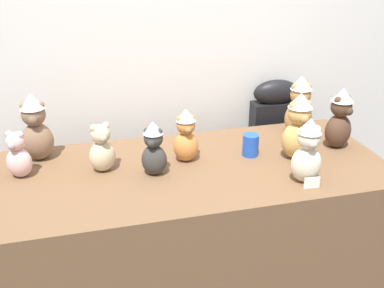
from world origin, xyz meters
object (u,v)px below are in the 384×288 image
Objects in this scene: teddy_bear_charcoal at (154,149)px; teddy_bear_mocha at (36,128)px; teddy_bear_cream at (307,151)px; teddy_bear_blush at (18,156)px; teddy_bear_cocoa at (340,119)px; teddy_bear_caramel at (299,107)px; teddy_bear_sand at (102,149)px; teddy_bear_ginger at (186,136)px; instrument_case at (271,150)px; display_table at (192,229)px; party_cup_blue at (251,145)px; teddy_bear_honey at (298,127)px.

teddy_bear_mocha is (-0.52, 0.29, 0.04)m from teddy_bear_charcoal.
teddy_bear_blush is at bearing 168.31° from teddy_bear_cream.
teddy_bear_caramel is at bearing 100.83° from teddy_bear_cocoa.
teddy_bear_sand is 0.24m from teddy_bear_charcoal.
teddy_bear_mocha reaches higher than teddy_bear_charcoal.
teddy_bear_cream is at bearing -37.39° from teddy_bear_ginger.
teddy_bear_cream is at bearing -159.93° from teddy_bear_cocoa.
teddy_bear_mocha reaches higher than instrument_case.
teddy_bear_charcoal reaches higher than teddy_bear_blush.
teddy_bear_cream is at bearing -101.97° from instrument_case.
instrument_case is at bearing 39.31° from display_table.
party_cup_blue is at bearing 157.01° from teddy_bear_cocoa.
teddy_bear_cream reaches higher than party_cup_blue.
teddy_bear_mocha is at bearing 160.19° from teddy_bear_cream.
instrument_case is 3.50× the size of teddy_bear_ginger.
teddy_bear_charcoal reaches higher than party_cup_blue.
teddy_bear_mocha is at bearing 162.08° from teddy_bear_ginger.
teddy_bear_ginger is (0.17, 0.10, 0.00)m from teddy_bear_charcoal.
teddy_bear_mocha reaches higher than teddy_bear_honey.
teddy_bear_honey is at bearing 172.69° from teddy_bear_cocoa.
teddy_bear_ginger is (0.40, 0.01, 0.02)m from teddy_bear_sand.
teddy_bear_charcoal is at bearing -172.87° from display_table.
teddy_bear_sand is at bearing 164.03° from teddy_bear_cream.
teddy_bear_sand reaches higher than teddy_bear_blush.
teddy_bear_cocoa is 0.27m from teddy_bear_honey.
teddy_bear_cream reaches higher than instrument_case.
teddy_bear_honey is at bearing 23.14° from teddy_bear_charcoal.
instrument_case is 2.81× the size of teddy_bear_caramel.
teddy_bear_ginger is 0.89× the size of teddy_bear_cream.
teddy_bear_cocoa is at bearing -73.06° from instrument_case.
teddy_bear_ginger reaches higher than teddy_bear_sand.
teddy_bear_charcoal is at bearing 179.19° from teddy_bear_honey.
teddy_bear_caramel is at bearing 61.54° from teddy_bear_honey.
teddy_bear_caramel is 0.88m from teddy_bear_charcoal.
teddy_bear_caramel is at bearing 40.60° from teddy_bear_charcoal.
teddy_bear_ginger is 0.80× the size of teddy_bear_honey.
teddy_bear_cream is 1.28m from teddy_bear_blush.
teddy_bear_ginger is 0.33m from party_cup_blue.
display_table is 2.00× the size of instrument_case.
display_table is 0.51m from teddy_bear_charcoal.
teddy_bear_cocoa is 1.19× the size of teddy_bear_ginger.
teddy_bear_caramel is at bearing -86.91° from instrument_case.
teddy_bear_sand reaches higher than party_cup_blue.
teddy_bear_mocha is 1.26× the size of teddy_bear_ginger.
teddy_bear_charcoal is at bearing -143.80° from instrument_case.
teddy_bear_sand is at bearing 178.61° from teddy_bear_ginger.
display_table is 5.59× the size of teddy_bear_honey.
teddy_bear_caramel is 0.53m from teddy_bear_cream.
teddy_bear_sand is 0.70× the size of teddy_bear_mocha.
instrument_case is at bearing 54.60° from party_cup_blue.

